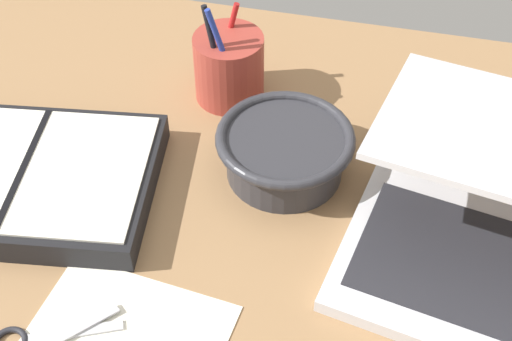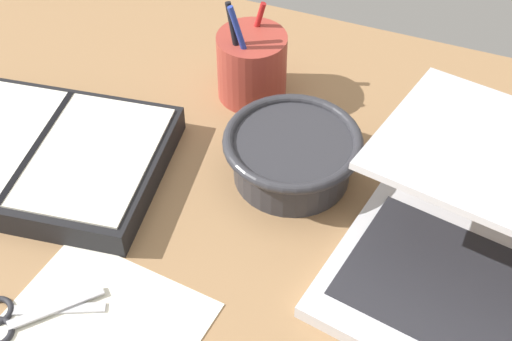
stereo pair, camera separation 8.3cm
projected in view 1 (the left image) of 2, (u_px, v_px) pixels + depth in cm
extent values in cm
cube|color=#936D47|center=(221.00, 253.00, 84.50)|extent=(140.00, 100.00, 2.00)
cube|color=silver|center=(478.00, 273.00, 80.09)|extent=(34.30, 28.11, 1.80)
cube|color=#232328|center=(480.00, 268.00, 79.36)|extent=(29.53, 21.12, 0.24)
cylinder|color=#2D2D33|center=(285.00, 155.00, 90.45)|extent=(14.92, 14.92, 5.92)
torus|color=#2D2D33|center=(285.00, 138.00, 88.33)|extent=(17.55, 17.55, 1.40)
cylinder|color=#9E382D|center=(229.00, 67.00, 99.86)|extent=(9.82, 9.82, 9.86)
cylinder|color=black|center=(216.00, 56.00, 95.83)|extent=(3.77, 2.14, 14.78)
cylinder|color=#233899|center=(225.00, 58.00, 95.36)|extent=(4.95, 1.24, 14.86)
cylinder|color=#B21E1E|center=(227.00, 42.00, 100.02)|extent=(3.66, 1.85, 12.50)
cube|color=black|center=(28.00, 179.00, 89.02)|extent=(34.49, 27.34, 3.68)
cube|color=silver|center=(84.00, 172.00, 87.10)|extent=(17.37, 22.92, 0.30)
cube|color=black|center=(24.00, 167.00, 87.48)|extent=(3.73, 21.00, 0.30)
cube|color=#B7B7BC|center=(73.00, 331.00, 75.23)|extent=(7.97, 8.67, 0.30)
cube|color=#B7B7BC|center=(73.00, 333.00, 75.45)|extent=(10.15, 5.40, 0.30)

